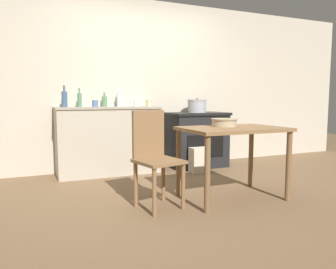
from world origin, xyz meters
TOP-DOWN VIEW (x-y plane):
  - ground_plane at (0.00, 0.00)m, footprint 14.00×14.00m
  - wall_back at (0.00, 1.58)m, footprint 8.00×0.07m
  - counter_cabinet at (-0.56, 1.29)m, footprint 1.44×0.54m
  - stove at (0.83, 1.26)m, footprint 0.91×0.62m
  - work_table at (0.38, -0.39)m, footprint 1.06×0.72m
  - chair at (-0.47, -0.32)m, footprint 0.48×0.48m
  - flour_sack at (0.66, 0.84)m, footprint 0.26×0.19m
  - stock_pot at (0.83, 1.25)m, footprint 0.30×0.30m
  - mixing_bowl_large at (0.36, -0.26)m, footprint 0.28×0.28m
  - bottle_far_left at (-1.14, 1.32)m, footprint 0.07×0.07m
  - bottle_left at (-0.37, 1.40)m, footprint 0.06×0.06m
  - bottle_mid_left at (-0.94, 1.32)m, footprint 0.06×0.06m
  - bottle_center_left at (-0.57, 1.45)m, footprint 0.08×0.08m
  - cup_center at (-0.01, 1.11)m, footprint 0.09×0.09m
  - cup_center_right at (-0.75, 1.21)m, footprint 0.08×0.08m
  - cup_mid_right at (-0.20, 1.13)m, footprint 0.07×0.07m

SIDE VIEW (x-z plane):
  - ground_plane at x=0.00m, z-range 0.00..0.00m
  - flour_sack at x=0.66m, z-range 0.00..0.36m
  - stove at x=0.83m, z-range 0.00..0.85m
  - counter_cabinet at x=-0.56m, z-range 0.00..0.95m
  - chair at x=-0.47m, z-range 0.03..0.98m
  - work_table at x=0.38m, z-range 0.27..1.03m
  - mixing_bowl_large at x=0.36m, z-range 0.77..0.85m
  - stock_pot at x=0.83m, z-range 0.84..1.06m
  - cup_mid_right at x=-0.20m, z-range 0.95..1.03m
  - cup_center_right at x=-0.75m, z-range 0.95..1.04m
  - cup_center at x=-0.01m, z-range 0.95..1.05m
  - bottle_center_left at x=-0.57m, z-range 0.93..1.13m
  - bottle_mid_left at x=-0.94m, z-range 0.92..1.18m
  - bottle_left at x=-0.37m, z-range 0.92..1.19m
  - bottle_far_left at x=-1.14m, z-range 0.92..1.21m
  - wall_back at x=0.00m, z-range 0.00..2.55m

